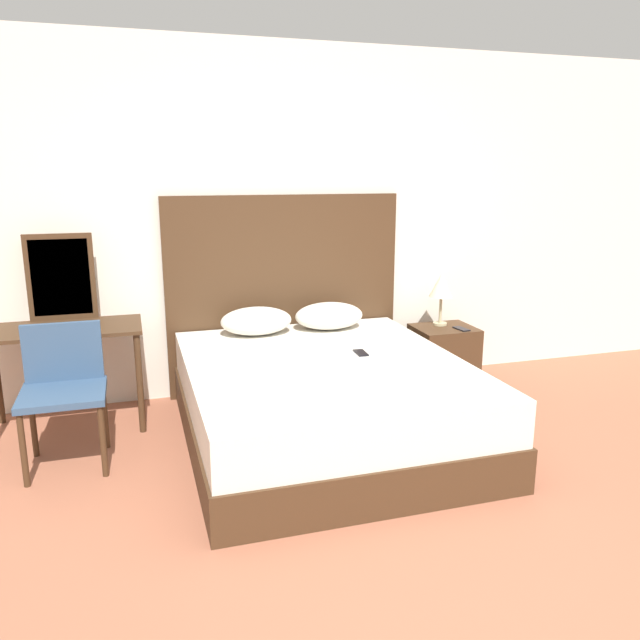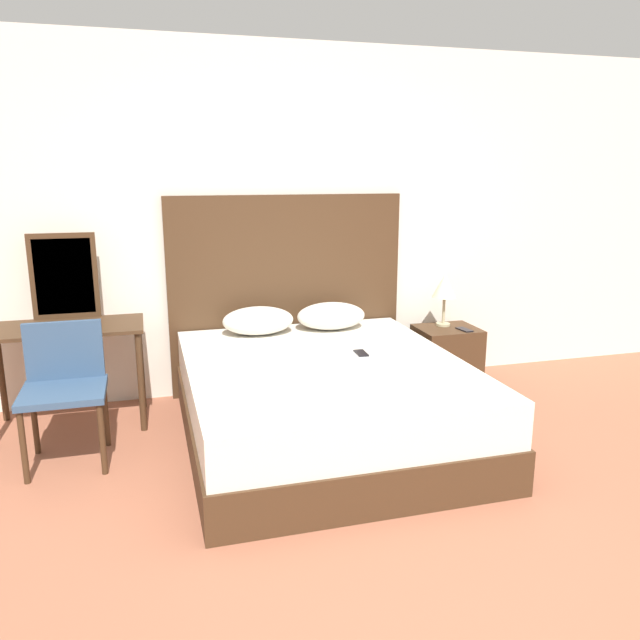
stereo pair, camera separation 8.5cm
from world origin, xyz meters
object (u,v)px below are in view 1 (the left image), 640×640
Objects in this scene: table_lamp at (442,287)px; chair at (63,383)px; phone_on_bed at (361,353)px; nightstand at (443,356)px; bed at (325,401)px; vanity_desk at (64,344)px; phone_on_nightstand at (461,329)px.

table_lamp reaches higher than chair.
phone_on_bed is at bearing -2.38° from chair.
chair reaches higher than nightstand.
vanity_desk is at bearing 156.48° from bed.
phone_on_bed is (0.28, 0.09, 0.28)m from bed.
bed is at bearing -6.00° from chair.
phone_on_bed is 2.02m from vanity_desk.
nightstand is 2.93m from vanity_desk.
phone_on_nightstand is at bearing 27.30° from phone_on_bed.
table_lamp is at bearing 90.66° from nightstand.
phone_on_bed is 1.27m from table_lamp.
nightstand is at bearing 30.64° from bed.
nightstand is 0.29m from phone_on_nightstand.
phone_on_bed is at bearing 17.60° from bed.
bed is 13.61× the size of phone_on_bed.
bed is 1.63m from chair.
phone_on_bed is 0.97× the size of phone_on_nightstand.
phone_on_nightstand is at bearing -62.94° from table_lamp.
chair is at bearing -168.49° from nightstand.
chair is (-2.87, -0.59, 0.26)m from nightstand.
phone_on_bed is 1.23m from nightstand.
bed is at bearing -149.36° from nightstand.
nightstand is 0.59× the size of chair.
table_lamp reaches higher than phone_on_nightstand.
bed reaches higher than nightstand.
nightstand is 1.14× the size of table_lamp.
vanity_desk is 0.55m from chair.
vanity_desk is at bearing 162.05° from phone_on_bed.
bed is at bearing -154.60° from phone_on_nightstand.
phone_on_nightstand is at bearing -1.20° from vanity_desk.
bed is at bearing -23.52° from vanity_desk.
table_lamp is 2.77× the size of phone_on_nightstand.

